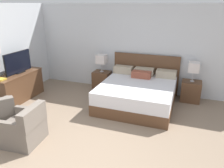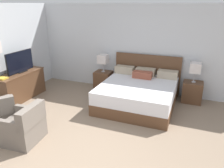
% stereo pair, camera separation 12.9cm
% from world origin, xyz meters
% --- Properties ---
extents(wall_back, '(7.33, 0.06, 2.51)m').
position_xyz_m(wall_back, '(0.00, 3.74, 1.25)').
color(wall_back, silver).
rests_on(wall_back, ground).
extents(bed, '(1.89, 1.97, 1.14)m').
position_xyz_m(bed, '(0.34, 2.74, 0.33)').
color(bed, brown).
rests_on(bed, ground).
extents(nightstand_left, '(0.50, 0.42, 0.56)m').
position_xyz_m(nightstand_left, '(-0.95, 3.44, 0.28)').
color(nightstand_left, brown).
rests_on(nightstand_left, ground).
extents(nightstand_right, '(0.50, 0.42, 0.56)m').
position_xyz_m(nightstand_right, '(1.63, 3.44, 0.28)').
color(nightstand_right, brown).
rests_on(nightstand_right, ground).
extents(table_lamp_left, '(0.27, 0.27, 0.52)m').
position_xyz_m(table_lamp_left, '(-0.95, 3.44, 0.94)').
color(table_lamp_left, '#B7B7BC').
rests_on(table_lamp_left, nightstand_left).
extents(table_lamp_right, '(0.27, 0.27, 0.52)m').
position_xyz_m(table_lamp_right, '(1.63, 3.44, 0.94)').
color(table_lamp_right, '#B7B7BC').
rests_on(table_lamp_right, nightstand_right).
extents(dresser, '(0.53, 1.43, 0.74)m').
position_xyz_m(dresser, '(-2.78, 1.95, 0.38)').
color(dresser, brown).
rests_on(dresser, ground).
extents(tv, '(0.18, 0.91, 0.57)m').
position_xyz_m(tv, '(-2.77, 2.05, 1.02)').
color(tv, black).
rests_on(tv, dresser).
extents(book_red_cover, '(0.24, 0.20, 0.03)m').
position_xyz_m(book_red_cover, '(-2.79, 1.41, 0.76)').
color(book_red_cover, gold).
rests_on(book_red_cover, dresser).
extents(armchair_companion, '(0.75, 0.74, 0.76)m').
position_xyz_m(armchair_companion, '(-1.27, 0.38, 0.28)').
color(armchair_companion, '#70665B').
rests_on(armchair_companion, ground).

